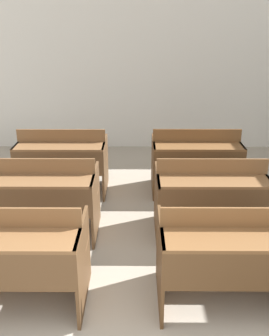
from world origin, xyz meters
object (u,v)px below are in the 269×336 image
object	(u,v)px
bench_second_right	(210,195)
bench_front_right	(231,254)
bench_third_right	(196,159)
bench_second_left	(42,195)
bench_third_left	(62,159)
bench_front_left	(11,254)

from	to	relation	value
bench_second_right	bench_front_right	bearing A→B (deg)	-91.29
bench_second_right	bench_third_right	distance (m)	1.17
bench_front_right	bench_second_left	bearing A→B (deg)	148.10
bench_front_right	bench_second_left	xyz separation A→B (m)	(-1.82, 1.13, 0.00)
bench_front_right	bench_second_right	bearing A→B (deg)	88.71
bench_front_right	bench_third_left	world-z (taller)	same
bench_front_right	bench_third_right	distance (m)	2.30
bench_front_left	bench_second_right	world-z (taller)	same
bench_front_left	bench_second_right	bearing A→B (deg)	32.08
bench_front_left	bench_second_left	bearing A→B (deg)	90.42
bench_front_left	bench_front_right	xyz separation A→B (m)	(1.81, 0.01, 0.00)
bench_second_right	bench_third_left	world-z (taller)	same
bench_second_right	bench_second_left	bearing A→B (deg)	-179.86
bench_second_left	bench_second_right	xyz separation A→B (m)	(1.85, 0.00, 0.00)
bench_second_left	bench_third_left	world-z (taller)	same
bench_front_left	bench_third_left	xyz separation A→B (m)	(0.01, 2.30, 0.00)
bench_second_right	bench_third_left	bearing A→B (deg)	147.90
bench_second_left	bench_third_right	world-z (taller)	same
bench_front_right	bench_third_left	xyz separation A→B (m)	(-1.80, 2.28, 0.00)
bench_second_left	bench_third_left	bearing A→B (deg)	88.96
bench_front_left	bench_third_right	distance (m)	2.96
bench_front_left	bench_third_right	world-z (taller)	same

